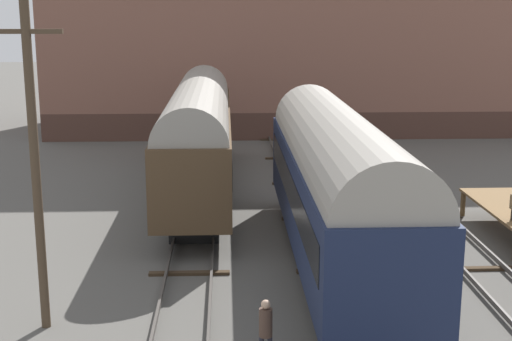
{
  "coord_description": "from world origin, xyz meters",
  "views": [
    {
      "loc": [
        -3.54,
        -18.69,
        8.33
      ],
      "look_at": [
        -2.38,
        8.4,
        2.2
      ],
      "focal_mm": 50.0,
      "sensor_mm": 36.0,
      "label": 1
    }
  ],
  "objects": [
    {
      "name": "track_middle",
      "position": [
        0.0,
        0.0,
        0.14
      ],
      "size": [
        2.6,
        60.0,
        0.26
      ],
      "color": "#4C4742",
      "rests_on": "ground"
    },
    {
      "name": "ground_plane",
      "position": [
        0.0,
        0.0,
        0.0
      ],
      "size": [
        200.0,
        200.0,
        0.0
      ],
      "primitive_type": "plane",
      "color": "#56544F"
    },
    {
      "name": "train_car_navy",
      "position": [
        0.0,
        3.45,
        2.98
      ],
      "size": [
        3.04,
        16.01,
        5.26
      ],
      "color": "black",
      "rests_on": "ground"
    },
    {
      "name": "person_worker",
      "position": [
        -2.65,
        -3.22,
        1.04
      ],
      "size": [
        0.32,
        0.32,
        1.73
      ],
      "color": "#282833",
      "rests_on": "ground"
    },
    {
      "name": "track_left",
      "position": [
        -4.76,
        0.0,
        0.14
      ],
      "size": [
        2.6,
        60.0,
        0.26
      ],
      "color": "#4C4742",
      "rests_on": "ground"
    },
    {
      "name": "utility_pole",
      "position": [
        -8.42,
        -0.69,
        4.6
      ],
      "size": [
        1.8,
        0.24,
        8.88
      ],
      "color": "#473828",
      "rests_on": "ground"
    },
    {
      "name": "train_car_brown",
      "position": [
        -4.76,
        13.36,
        3.01
      ],
      "size": [
        2.86,
        18.7,
        5.25
      ],
      "color": "black",
      "rests_on": "ground"
    },
    {
      "name": "warehouse_building",
      "position": [
        3.4,
        33.06,
        9.0
      ],
      "size": [
        37.61,
        12.19,
        18.0
      ],
      "color": "#4F342A",
      "rests_on": "ground"
    }
  ]
}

